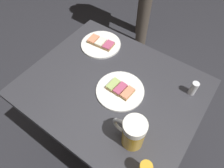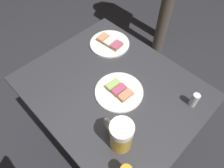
{
  "view_description": "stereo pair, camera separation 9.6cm",
  "coord_description": "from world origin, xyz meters",
  "px_view_note": "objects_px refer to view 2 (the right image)",
  "views": [
    {
      "loc": [
        0.46,
        0.33,
        1.52
      ],
      "look_at": [
        0.0,
        0.0,
        0.74
      ],
      "focal_mm": 32.34,
      "sensor_mm": 36.0,
      "label": 1
    },
    {
      "loc": [
        0.4,
        0.4,
        1.52
      ],
      "look_at": [
        0.0,
        0.0,
        0.74
      ],
      "focal_mm": 32.34,
      "sensor_mm": 36.0,
      "label": 2
    }
  ],
  "objects_px": {
    "plate_far": "(110,43)",
    "beer_mug": "(120,135)",
    "salt_shaker": "(194,100)",
    "plate_near": "(119,91)"
  },
  "relations": [
    {
      "from": "plate_near",
      "to": "plate_far",
      "type": "distance_m",
      "value": 0.33
    },
    {
      "from": "plate_near",
      "to": "salt_shaker",
      "type": "bearing_deg",
      "value": 123.96
    },
    {
      "from": "plate_near",
      "to": "plate_far",
      "type": "bearing_deg",
      "value": -126.6
    },
    {
      "from": "beer_mug",
      "to": "plate_near",
      "type": "bearing_deg",
      "value": -135.2
    },
    {
      "from": "plate_far",
      "to": "salt_shaker",
      "type": "bearing_deg",
      "value": 88.82
    },
    {
      "from": "plate_near",
      "to": "plate_far",
      "type": "height_order",
      "value": "same"
    },
    {
      "from": "plate_far",
      "to": "beer_mug",
      "type": "xyz_separation_m",
      "value": [
        0.37,
        0.44,
        0.07
      ]
    },
    {
      "from": "plate_far",
      "to": "beer_mug",
      "type": "relative_size",
      "value": 1.44
    },
    {
      "from": "plate_far",
      "to": "salt_shaker",
      "type": "relative_size",
      "value": 3.03
    },
    {
      "from": "plate_near",
      "to": "beer_mug",
      "type": "xyz_separation_m",
      "value": [
        0.17,
        0.17,
        0.07
      ]
    }
  ]
}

